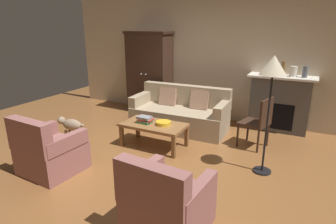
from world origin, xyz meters
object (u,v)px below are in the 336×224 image
object	(u,v)px
mantel_vase_slate	(305,72)
armchair_near_right	(166,204)
coffee_table	(154,127)
dog	(71,125)
fruit_bowl	(163,123)
armchair_near_left	(49,152)
armoire	(149,73)
mantel_vase_cream	(293,71)
fireplace	(279,103)
book_stack	(145,120)
side_chair_wooden	(259,120)
mantel_vase_bronze	(283,68)
couch	(180,114)
floor_lamp	(273,73)

from	to	relation	value
mantel_vase_slate	armchair_near_right	distance (m)	3.87
coffee_table	dog	distance (m)	1.66
fruit_bowl	armchair_near_left	distance (m)	1.86
armoire	mantel_vase_cream	xyz separation A→B (m)	(3.13, 0.06, 0.26)
fireplace	armchair_near_right	xyz separation A→B (m)	(-0.65, -3.63, -0.25)
armoire	coffee_table	distance (m)	2.17
book_stack	side_chair_wooden	world-z (taller)	side_chair_wooden
fireplace	side_chair_wooden	size ratio (longest dim) A/B	1.40
mantel_vase_slate	armoire	bearing A→B (deg)	-178.97
armchair_near_left	armchair_near_right	distance (m)	2.09
mantel_vase_bronze	armchair_near_left	xyz separation A→B (m)	(-2.71, -3.30, -0.95)
couch	mantel_vase_bronze	world-z (taller)	mantel_vase_bronze
armchair_near_left	book_stack	bearing A→B (deg)	63.53
armoire	armchair_near_left	world-z (taller)	armoire
mantel_vase_bronze	floor_lamp	size ratio (longest dim) A/B	0.17
couch	armchair_near_right	distance (m)	3.03
side_chair_wooden	floor_lamp	world-z (taller)	floor_lamp
mantel_vase_cream	side_chair_wooden	world-z (taller)	mantel_vase_cream
mantel_vase_cream	dog	distance (m)	4.33
book_stack	mantel_vase_slate	xyz separation A→B (m)	(2.37, 1.85, 0.75)
fireplace	armchair_near_left	world-z (taller)	fireplace
floor_lamp	dog	world-z (taller)	floor_lamp
mantel_vase_slate	armchair_near_left	distance (m)	4.62
mantel_vase_slate	fireplace	bearing A→B (deg)	177.30
coffee_table	floor_lamp	xyz separation A→B (m)	(1.86, -0.06, 1.10)
fireplace	coffee_table	world-z (taller)	fireplace
mantel_vase_slate	armchair_near_right	world-z (taller)	mantel_vase_slate
couch	coffee_table	size ratio (longest dim) A/B	1.77
coffee_table	book_stack	size ratio (longest dim) A/B	4.08
mantel_vase_cream	armchair_near_left	xyz separation A→B (m)	(-2.89, -3.30, -0.90)
book_stack	dog	xyz separation A→B (m)	(-1.45, -0.32, -0.23)
mantel_vase_slate	floor_lamp	distance (m)	1.93
coffee_table	fireplace	bearing A→B (deg)	45.17
fruit_bowl	mantel_vase_cream	bearing A→B (deg)	44.18
armchair_near_left	armchair_near_right	size ratio (longest dim) A/B	1.00
fruit_bowl	armchair_near_left	world-z (taller)	armchair_near_left
coffee_table	armchair_near_left	world-z (taller)	armchair_near_left
couch	floor_lamp	distance (m)	2.41
armoire	book_stack	bearing A→B (deg)	-61.76
fireplace	mantel_vase_bronze	world-z (taller)	mantel_vase_bronze
coffee_table	armchair_near_left	size ratio (longest dim) A/B	1.25
armchair_near_right	side_chair_wooden	size ratio (longest dim) A/B	0.98
fireplace	book_stack	xyz separation A→B (m)	(-1.99, -1.87, -0.09)
armchair_near_right	mantel_vase_slate	bearing A→B (deg)	74.12
fireplace	mantel_vase_slate	xyz separation A→B (m)	(0.38, -0.02, 0.66)
armchair_near_right	fireplace	bearing A→B (deg)	79.88
armoire	coffee_table	size ratio (longest dim) A/B	1.74
coffee_table	dog	size ratio (longest dim) A/B	1.93
mantel_vase_bronze	side_chair_wooden	size ratio (longest dim) A/B	0.31
mantel_vase_slate	floor_lamp	world-z (taller)	floor_lamp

